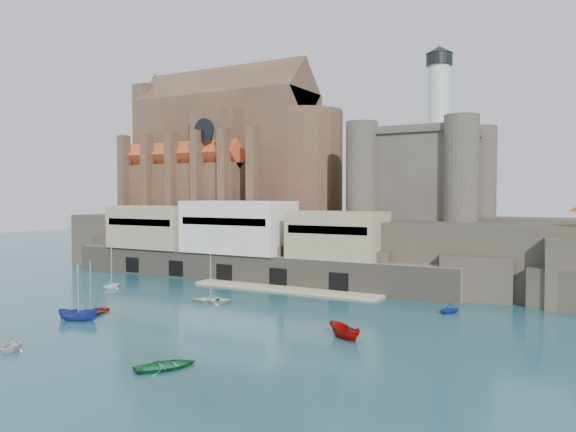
# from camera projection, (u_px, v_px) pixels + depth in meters

# --- Properties ---
(ground) EXTENTS (300.00, 300.00, 0.00)m
(ground) POSITION_uv_depth(u_px,v_px,m) (197.00, 311.00, 67.90)
(ground) COLOR #17424D
(ground) RESTS_ON ground
(promontory) EXTENTS (100.00, 36.00, 10.00)m
(promontory) POSITION_uv_depth(u_px,v_px,m) (332.00, 245.00, 102.11)
(promontory) COLOR #2C2721
(promontory) RESTS_ON ground
(quay) EXTENTS (70.00, 12.00, 13.05)m
(quay) POSITION_uv_depth(u_px,v_px,m) (236.00, 243.00, 92.76)
(quay) COLOR #6D6457
(quay) RESTS_ON ground
(church) EXTENTS (47.00, 25.93, 30.51)m
(church) POSITION_uv_depth(u_px,v_px,m) (232.00, 155.00, 115.33)
(church) COLOR #4D3423
(church) RESTS_ON promontory
(castle_keep) EXTENTS (21.20, 21.20, 29.30)m
(castle_keep) POSITION_uv_depth(u_px,v_px,m) (424.00, 170.00, 95.14)
(castle_keep) COLOR #443E35
(castle_keep) RESTS_ON promontory
(boat_0) EXTENTS (3.91, 1.84, 5.28)m
(boat_0) POSITION_uv_depth(u_px,v_px,m) (91.00, 315.00, 65.64)
(boat_0) COLOR maroon
(boat_0) RESTS_ON ground
(boat_1) EXTENTS (3.29, 2.74, 3.28)m
(boat_1) POSITION_uv_depth(u_px,v_px,m) (12.00, 351.00, 50.47)
(boat_1) COLOR silver
(boat_1) RESTS_ON ground
(boat_2) EXTENTS (2.35, 2.33, 4.62)m
(boat_2) POSITION_uv_depth(u_px,v_px,m) (79.00, 321.00, 62.51)
(boat_2) COLOR navy
(boat_2) RESTS_ON ground
(boat_3) EXTENTS (3.66, 2.78, 5.09)m
(boat_3) POSITION_uv_depth(u_px,v_px,m) (166.00, 368.00, 45.34)
(boat_3) COLOR #1C7535
(boat_3) RESTS_ON ground
(boat_4) EXTENTS (2.83, 1.79, 3.22)m
(boat_4) POSITION_uv_depth(u_px,v_px,m) (112.00, 288.00, 84.02)
(boat_4) COLOR white
(boat_4) RESTS_ON ground
(boat_5) EXTENTS (2.34, 2.32, 4.44)m
(boat_5) POSITION_uv_depth(u_px,v_px,m) (344.00, 338.00, 54.87)
(boat_5) COLOR #8D0804
(boat_5) RESTS_ON ground
(boat_6) EXTENTS (2.02, 4.03, 5.42)m
(boat_6) POSITION_uv_depth(u_px,v_px,m) (211.00, 302.00, 73.39)
(boat_6) COLOR silver
(boat_6) RESTS_ON ground
(boat_7) EXTENTS (3.06, 2.74, 3.03)m
(boat_7) POSITION_uv_depth(u_px,v_px,m) (449.00, 313.00, 66.37)
(boat_7) COLOR navy
(boat_7) RESTS_ON ground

